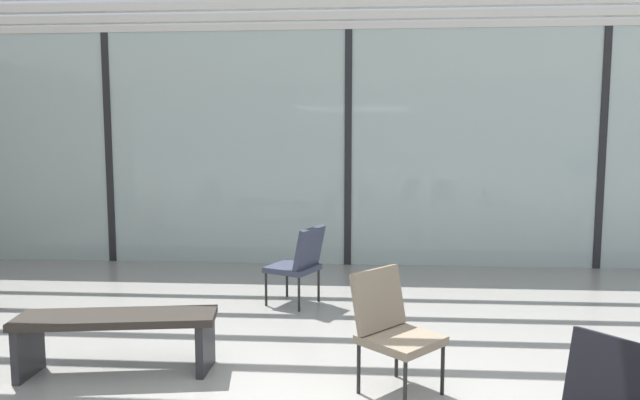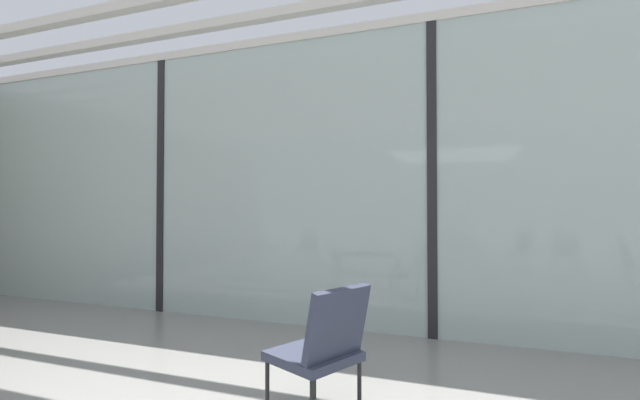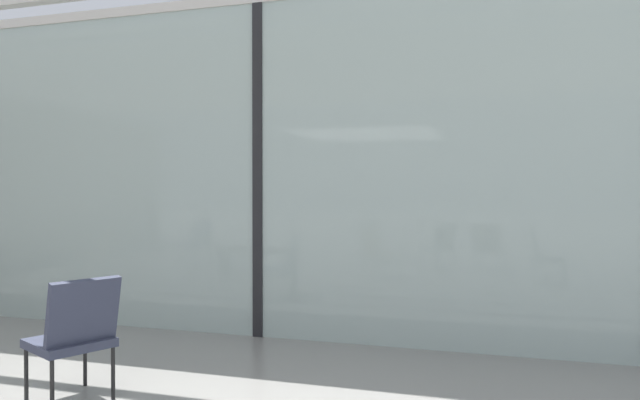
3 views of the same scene
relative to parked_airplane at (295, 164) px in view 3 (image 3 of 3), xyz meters
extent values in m
cube|color=#A3B7B2|center=(1.36, -4.95, -0.31)|extent=(14.00, 0.08, 3.33)
cube|color=black|center=(1.36, -4.95, -0.31)|extent=(0.10, 0.12, 3.33)
ellipsoid|color=#B2BCD6|center=(0.29, 0.00, 0.00)|extent=(11.87, 3.95, 3.95)
sphere|color=gray|center=(-5.17, 0.00, 0.00)|extent=(2.17, 2.17, 2.17)
sphere|color=black|center=(-2.98, -1.82, 0.30)|extent=(0.28, 0.28, 0.28)
sphere|color=black|center=(-2.08, -1.82, 0.30)|extent=(0.28, 0.28, 0.28)
sphere|color=black|center=(-1.18, -1.82, 0.30)|extent=(0.28, 0.28, 0.28)
sphere|color=black|center=(-0.28, -1.82, 0.30)|extent=(0.28, 0.28, 0.28)
sphere|color=black|center=(0.62, -1.82, 0.30)|extent=(0.28, 0.28, 0.28)
cube|color=#33384C|center=(0.79, -7.01, -1.58)|extent=(0.64, 0.64, 0.06)
cube|color=#33384C|center=(0.99, -7.10, -1.33)|extent=(0.33, 0.49, 0.44)
cylinder|color=black|center=(0.69, -6.73, -1.79)|extent=(0.03, 0.03, 0.37)
cylinder|color=black|center=(0.51, -7.11, -1.79)|extent=(0.03, 0.03, 0.37)
cylinder|color=black|center=(1.07, -6.91, -1.79)|extent=(0.03, 0.03, 0.37)
cylinder|color=black|center=(0.89, -7.29, -1.79)|extent=(0.03, 0.03, 0.37)
camera|label=1|loc=(1.52, -13.06, -0.16)|focal=31.75mm
camera|label=2|loc=(1.79, -9.61, -0.63)|focal=24.12mm
camera|label=3|loc=(3.63, -10.34, -0.52)|focal=32.52mm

